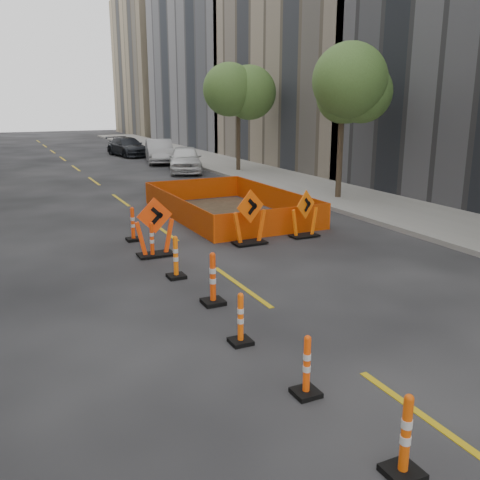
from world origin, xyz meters
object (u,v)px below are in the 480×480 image
channelizer_6 (152,240)px  chevron_sign_center (250,217)px  channelizer_2 (307,366)px  channelizer_7 (133,224)px  chevron_sign_right (305,214)px  channelizer_4 (213,278)px  parked_car_mid (159,151)px  channelizer_3 (241,318)px  parked_car_near (185,159)px  chevron_sign_left (155,227)px  channelizer_5 (176,257)px  channelizer_1 (406,436)px  parked_car_far (128,147)px

channelizer_6 → chevron_sign_center: size_ratio=0.60×
channelizer_2 → channelizer_7: (-0.05, 9.76, 0.05)m
chevron_sign_right → channelizer_4: bearing=-162.3°
channelizer_2 → parked_car_mid: bearing=77.0°
channelizer_3 → parked_car_near: parked_car_near is taller
channelizer_4 → chevron_sign_right: size_ratio=0.76×
chevron_sign_left → channelizer_7: bearing=94.7°
channelizer_2 → channelizer_4: size_ratio=0.83×
chevron_sign_left → channelizer_5: bearing=-92.2°
chevron_sign_center → parked_car_near: (3.74, 16.07, -0.05)m
chevron_sign_right → channelizer_2: bearing=-144.3°
channelizer_1 → parked_car_mid: (6.68, 31.15, 0.26)m
channelizer_1 → chevron_sign_left: chevron_sign_left is taller
channelizer_4 → channelizer_6: size_ratio=1.15×
chevron_sign_left → parked_car_far: bearing=78.1°
channelizer_7 → parked_car_near: bearing=64.5°
channelizer_6 → parked_car_mid: size_ratio=0.21×
chevron_sign_right → parked_car_mid: (1.84, 21.28, 0.04)m
channelizer_3 → parked_car_near: (6.85, 22.00, 0.30)m
channelizer_1 → channelizer_3: bearing=93.1°
channelizer_1 → parked_car_far: 36.98m
channelizer_5 → channelizer_6: channelizer_5 is taller
chevron_sign_left → parked_car_mid: chevron_sign_left is taller
channelizer_7 → channelizer_6: bearing=-89.2°
channelizer_6 → channelizer_7: (-0.03, 1.95, 0.03)m
chevron_sign_left → chevron_sign_right: chevron_sign_left is taller
channelizer_3 → channelizer_6: (0.11, 5.86, 0.02)m
channelizer_3 → channelizer_6: size_ratio=0.97×
channelizer_4 → channelizer_6: 3.91m
channelizer_4 → parked_car_near: 21.09m
chevron_sign_left → chevron_sign_center: size_ratio=1.00×
channelizer_3 → channelizer_5: (0.13, 3.91, 0.05)m
parked_car_far → channelizer_2: bearing=-108.9°
channelizer_1 → channelizer_7: 11.72m
chevron_sign_center → chevron_sign_right: (1.93, 0.03, -0.08)m
channelizer_1 → channelizer_3: channelizer_1 is taller
channelizer_3 → channelizer_5: channelizer_5 is taller
channelizer_3 → channelizer_4: size_ratio=0.84×
channelizer_3 → channelizer_6: channelizer_6 is taller
channelizer_4 → chevron_sign_right: chevron_sign_right is taller
channelizer_6 → channelizer_3: bearing=-91.1°
parked_car_mid → parked_car_near: bearing=-77.8°
channelizer_2 → parked_car_far: 35.06m
channelizer_2 → channelizer_6: (-0.02, 7.81, 0.02)m
channelizer_7 → chevron_sign_center: size_ratio=0.64×
channelizer_5 → chevron_sign_right: bearing=22.7°
channelizer_3 → channelizer_4: 1.98m
chevron_sign_center → parked_car_near: size_ratio=0.36×
channelizer_6 → parked_car_near: size_ratio=0.22×
chevron_sign_center → parked_car_mid: bearing=66.9°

